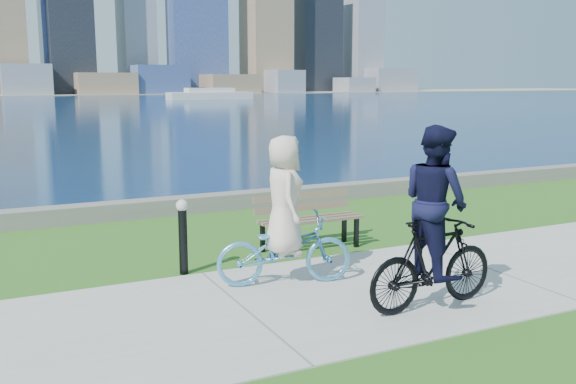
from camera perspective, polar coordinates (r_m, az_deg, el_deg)
name	(u,v)px	position (r m, az deg, el deg)	size (l,w,h in m)	color
ground	(491,271)	(10.25, 17.62, -6.68)	(320.00, 320.00, 0.00)	#265817
concrete_path	(491,270)	(10.25, 17.63, -6.63)	(80.00, 3.50, 0.02)	#A2A29D
seawall	(304,194)	(15.17, 1.40, -0.21)	(90.00, 0.50, 0.35)	#64625E
bay_water	(40,105)	(79.41, -21.15, 7.24)	(320.00, 131.00, 0.01)	#0C274D
far_shore	(12,94)	(137.26, -23.32, 7.99)	(320.00, 30.00, 0.12)	gray
ferry_far	(210,95)	(95.34, -6.97, 8.59)	(12.26, 3.50, 1.66)	silver
park_bench	(308,215)	(10.93, 1.75, -2.09)	(1.81, 0.63, 0.94)	black
bollard_lamp	(183,232)	(9.58, -9.33, -3.50)	(0.18, 0.18, 1.13)	black
cyclist_woman	(284,230)	(8.91, -0.34, -3.39)	(1.12, 2.01, 2.09)	#549ECD
cyclist_man	(434,233)	(8.13, 12.83, -3.57)	(0.73, 1.92, 2.30)	black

